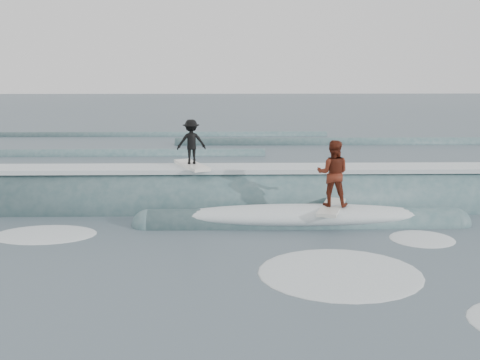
{
  "coord_description": "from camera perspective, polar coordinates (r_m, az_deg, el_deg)",
  "views": [
    {
      "loc": [
        -0.3,
        -13.7,
        4.54
      ],
      "look_at": [
        0.0,
        2.52,
        1.1
      ],
      "focal_mm": 40.0,
      "sensor_mm": 36.0,
      "label": 1
    }
  ],
  "objects": [
    {
      "name": "surfer_red",
      "position": [
        15.62,
        9.87,
        0.44
      ],
      "size": [
        1.18,
        2.07,
        2.02
      ],
      "color": "silver",
      "rests_on": "ground"
    },
    {
      "name": "breaking_wave",
      "position": [
        17.6,
        0.54,
        -2.86
      ],
      "size": [
        22.3,
        4.05,
        2.54
      ],
      "color": "#3A5B62",
      "rests_on": "ground"
    },
    {
      "name": "far_swells",
      "position": [
        31.69,
        -2.49,
        3.72
      ],
      "size": [
        38.89,
        8.65,
        0.8
      ],
      "color": "#3A5B62",
      "rests_on": "ground"
    },
    {
      "name": "ground",
      "position": [
        14.44,
        0.19,
        -6.36
      ],
      "size": [
        160.0,
        160.0,
        0.0
      ],
      "primitive_type": "plane",
      "color": "#40535D",
      "rests_on": "ground"
    },
    {
      "name": "surfer_black",
      "position": [
        17.45,
        -5.21,
        3.76
      ],
      "size": [
        1.33,
        2.05,
        1.55
      ],
      "color": "white",
      "rests_on": "ground"
    },
    {
      "name": "whitewater",
      "position": [
        12.6,
        7.31,
        -9.25
      ],
      "size": [
        13.58,
        7.28,
        0.1
      ],
      "color": "white",
      "rests_on": "ground"
    }
  ]
}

